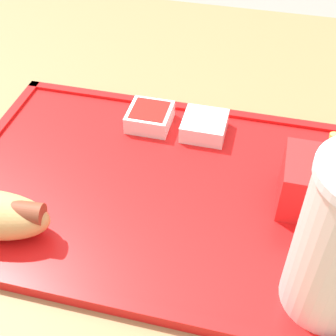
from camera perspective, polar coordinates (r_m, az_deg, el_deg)
food_tray at (r=0.51m, az=0.00°, el=-2.83°), size 0.46×0.30×0.01m
fries_carton at (r=0.49m, az=18.44°, el=-1.93°), size 0.08×0.07×0.10m
sauce_cup_mayo at (r=0.57m, az=4.47°, el=5.21°), size 0.05×0.05×0.02m
sauce_cup_ketchup at (r=0.58m, az=-2.23°, el=6.28°), size 0.05×0.05×0.02m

